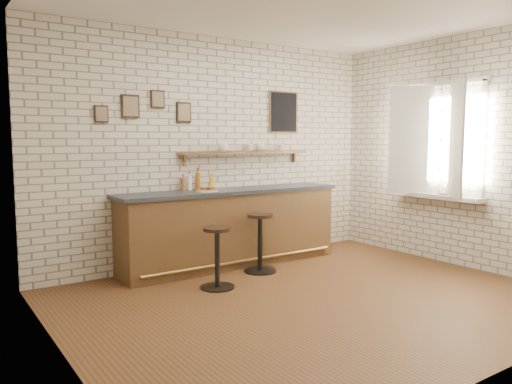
% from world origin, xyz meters
% --- Properties ---
extents(ground, '(5.00, 5.00, 0.00)m').
position_xyz_m(ground, '(0.00, 0.00, 0.00)').
color(ground, brown).
rests_on(ground, ground).
extents(bar_counter, '(3.10, 0.65, 1.01)m').
position_xyz_m(bar_counter, '(0.04, 1.70, 0.51)').
color(bar_counter, brown).
rests_on(bar_counter, ground).
extents(sandwich_plate, '(0.28, 0.28, 0.01)m').
position_xyz_m(sandwich_plate, '(-0.36, 1.65, 1.02)').
color(sandwich_plate, white).
rests_on(sandwich_plate, bar_counter).
extents(ciabatta_sandwich, '(0.22, 0.16, 0.06)m').
position_xyz_m(ciabatta_sandwich, '(-0.35, 1.65, 1.05)').
color(ciabatta_sandwich, tan).
rests_on(ciabatta_sandwich, sandwich_plate).
extents(potato_chips, '(0.27, 0.19, 0.00)m').
position_xyz_m(potato_chips, '(-0.38, 1.64, 1.02)').
color(potato_chips, '#CF9349').
rests_on(potato_chips, sandwich_plate).
extents(bitters_bottle_brown, '(0.06, 0.06, 0.21)m').
position_xyz_m(bitters_bottle_brown, '(-0.56, 1.89, 1.09)').
color(bitters_bottle_brown, brown).
rests_on(bitters_bottle_brown, bar_counter).
extents(bitters_bottle_white, '(0.06, 0.06, 0.23)m').
position_xyz_m(bitters_bottle_white, '(-0.48, 1.89, 1.10)').
color(bitters_bottle_white, white).
rests_on(bitters_bottle_white, bar_counter).
extents(bitters_bottle_amber, '(0.07, 0.07, 0.28)m').
position_xyz_m(bitters_bottle_amber, '(-0.35, 1.89, 1.13)').
color(bitters_bottle_amber, '#945817').
rests_on(bitters_bottle_amber, bar_counter).
extents(condiment_bottle_yellow, '(0.06, 0.06, 0.19)m').
position_xyz_m(condiment_bottle_yellow, '(-0.15, 1.89, 1.09)').
color(condiment_bottle_yellow, gold).
rests_on(condiment_bottle_yellow, bar_counter).
extents(bar_stool_left, '(0.38, 0.38, 0.69)m').
position_xyz_m(bar_stool_left, '(-0.64, 0.90, 0.37)').
color(bar_stool_left, black).
rests_on(bar_stool_left, ground).
extents(bar_stool_right, '(0.41, 0.41, 0.73)m').
position_xyz_m(bar_stool_right, '(0.15, 1.21, 0.39)').
color(bar_stool_right, black).
rests_on(bar_stool_right, ground).
extents(wall_shelf, '(2.00, 0.18, 0.18)m').
position_xyz_m(wall_shelf, '(0.40, 1.90, 1.48)').
color(wall_shelf, brown).
rests_on(wall_shelf, ground).
extents(shelf_cup_a, '(0.18, 0.18, 0.10)m').
position_xyz_m(shelf_cup_a, '(0.04, 1.90, 1.55)').
color(shelf_cup_a, white).
rests_on(shelf_cup_a, wall_shelf).
extents(shelf_cup_b, '(0.15, 0.15, 0.10)m').
position_xyz_m(shelf_cup_b, '(0.45, 1.90, 1.55)').
color(shelf_cup_b, white).
rests_on(shelf_cup_b, wall_shelf).
extents(shelf_cup_c, '(0.17, 0.17, 0.10)m').
position_xyz_m(shelf_cup_c, '(0.63, 1.90, 1.55)').
color(shelf_cup_c, white).
rests_on(shelf_cup_c, wall_shelf).
extents(shelf_cup_d, '(0.09, 0.09, 0.08)m').
position_xyz_m(shelf_cup_d, '(0.99, 1.90, 1.54)').
color(shelf_cup_d, white).
rests_on(shelf_cup_d, wall_shelf).
extents(back_wall_decor, '(2.96, 0.02, 0.56)m').
position_xyz_m(back_wall_decor, '(0.23, 1.98, 2.05)').
color(back_wall_decor, black).
rests_on(back_wall_decor, ground).
extents(window_sill, '(0.20, 1.35, 0.06)m').
position_xyz_m(window_sill, '(2.40, 0.30, 0.90)').
color(window_sill, white).
rests_on(window_sill, ground).
extents(casement_window, '(0.40, 1.30, 1.56)m').
position_xyz_m(casement_window, '(2.36, 0.30, 1.65)').
color(casement_window, white).
rests_on(casement_window, ground).
extents(book_lower, '(0.21, 0.26, 0.02)m').
position_xyz_m(book_lower, '(2.38, 0.12, 0.94)').
color(book_lower, tan).
rests_on(book_lower, window_sill).
extents(book_upper, '(0.26, 0.26, 0.02)m').
position_xyz_m(book_upper, '(2.38, 0.09, 0.96)').
color(book_upper, tan).
rests_on(book_upper, book_lower).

